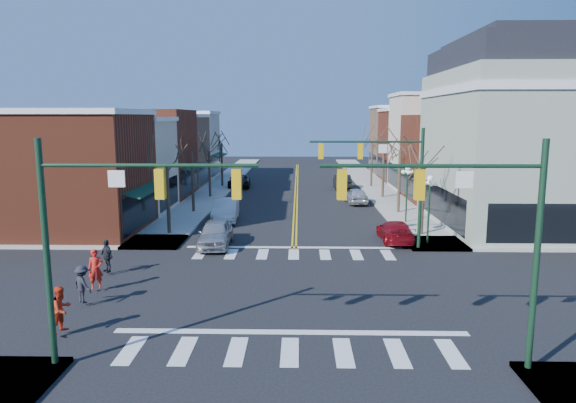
# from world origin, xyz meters

# --- Properties ---
(ground) EXTENTS (160.00, 160.00, 0.00)m
(ground) POSITION_xyz_m (0.00, 0.00, 0.00)
(ground) COLOR black
(ground) RESTS_ON ground
(sidewalk_left) EXTENTS (3.50, 70.00, 0.15)m
(sidewalk_left) POSITION_xyz_m (-8.75, 20.00, 0.07)
(sidewalk_left) COLOR #9E9B93
(sidewalk_left) RESTS_ON ground
(sidewalk_right) EXTENTS (3.50, 70.00, 0.15)m
(sidewalk_right) POSITION_xyz_m (8.75, 20.00, 0.07)
(sidewalk_right) COLOR #9E9B93
(sidewalk_right) RESTS_ON ground
(bldg_left_brick_a) EXTENTS (10.00, 8.50, 8.00)m
(bldg_left_brick_a) POSITION_xyz_m (-15.50, 11.75, 4.00)
(bldg_left_brick_a) COLOR maroon
(bldg_left_brick_a) RESTS_ON ground
(bldg_left_stucco_a) EXTENTS (10.00, 7.00, 7.50)m
(bldg_left_stucco_a) POSITION_xyz_m (-15.50, 19.50, 3.75)
(bldg_left_stucco_a) COLOR beige
(bldg_left_stucco_a) RESTS_ON ground
(bldg_left_brick_b) EXTENTS (10.00, 9.00, 8.50)m
(bldg_left_brick_b) POSITION_xyz_m (-15.50, 27.50, 4.25)
(bldg_left_brick_b) COLOR maroon
(bldg_left_brick_b) RESTS_ON ground
(bldg_left_tan) EXTENTS (10.00, 7.50, 7.80)m
(bldg_left_tan) POSITION_xyz_m (-15.50, 35.75, 3.90)
(bldg_left_tan) COLOR #8C674D
(bldg_left_tan) RESTS_ON ground
(bldg_left_stucco_b) EXTENTS (10.00, 8.00, 8.20)m
(bldg_left_stucco_b) POSITION_xyz_m (-15.50, 43.50, 4.10)
(bldg_left_stucco_b) COLOR beige
(bldg_left_stucco_b) RESTS_ON ground
(bldg_right_brick_a) EXTENTS (10.00, 8.50, 8.00)m
(bldg_right_brick_a) POSITION_xyz_m (15.50, 25.75, 4.00)
(bldg_right_brick_a) COLOR maroon
(bldg_right_brick_a) RESTS_ON ground
(bldg_right_stucco) EXTENTS (10.00, 7.00, 10.00)m
(bldg_right_stucco) POSITION_xyz_m (15.50, 33.50, 5.00)
(bldg_right_stucco) COLOR beige
(bldg_right_stucco) RESTS_ON ground
(bldg_right_brick_b) EXTENTS (10.00, 8.00, 8.50)m
(bldg_right_brick_b) POSITION_xyz_m (15.50, 41.00, 4.25)
(bldg_right_brick_b) COLOR maroon
(bldg_right_brick_b) RESTS_ON ground
(bldg_right_tan) EXTENTS (10.00, 8.00, 9.00)m
(bldg_right_tan) POSITION_xyz_m (15.50, 49.00, 4.50)
(bldg_right_tan) COLOR #8C674D
(bldg_right_tan) RESTS_ON ground
(victorian_corner) EXTENTS (12.25, 14.25, 13.30)m
(victorian_corner) POSITION_xyz_m (16.50, 14.50, 6.66)
(victorian_corner) COLOR #97A28C
(victorian_corner) RESTS_ON ground
(traffic_mast_near_left) EXTENTS (6.60, 0.28, 7.20)m
(traffic_mast_near_left) POSITION_xyz_m (-5.55, -7.40, 4.71)
(traffic_mast_near_left) COLOR #14331E
(traffic_mast_near_left) RESTS_ON ground
(traffic_mast_near_right) EXTENTS (6.60, 0.28, 7.20)m
(traffic_mast_near_right) POSITION_xyz_m (5.55, -7.40, 4.71)
(traffic_mast_near_right) COLOR #14331E
(traffic_mast_near_right) RESTS_ON ground
(traffic_mast_far_right) EXTENTS (6.60, 0.28, 7.20)m
(traffic_mast_far_right) POSITION_xyz_m (5.55, 7.40, 4.71)
(traffic_mast_far_right) COLOR #14331E
(traffic_mast_far_right) RESTS_ON ground
(lamppost_corner) EXTENTS (0.36, 0.36, 4.33)m
(lamppost_corner) POSITION_xyz_m (8.20, 8.50, 2.96)
(lamppost_corner) COLOR #14331E
(lamppost_corner) RESTS_ON ground
(lamppost_midblock) EXTENTS (0.36, 0.36, 4.33)m
(lamppost_midblock) POSITION_xyz_m (8.20, 15.00, 2.96)
(lamppost_midblock) COLOR #14331E
(lamppost_midblock) RESTS_ON ground
(tree_left_a) EXTENTS (0.24, 0.24, 4.76)m
(tree_left_a) POSITION_xyz_m (-8.40, 11.00, 2.38)
(tree_left_a) COLOR #382B21
(tree_left_a) RESTS_ON ground
(tree_left_b) EXTENTS (0.24, 0.24, 5.04)m
(tree_left_b) POSITION_xyz_m (-8.40, 19.00, 2.52)
(tree_left_b) COLOR #382B21
(tree_left_b) RESTS_ON ground
(tree_left_c) EXTENTS (0.24, 0.24, 4.55)m
(tree_left_c) POSITION_xyz_m (-8.40, 27.00, 2.27)
(tree_left_c) COLOR #382B21
(tree_left_c) RESTS_ON ground
(tree_left_d) EXTENTS (0.24, 0.24, 4.90)m
(tree_left_d) POSITION_xyz_m (-8.40, 35.00, 2.45)
(tree_left_d) COLOR #382B21
(tree_left_d) RESTS_ON ground
(tree_right_a) EXTENTS (0.24, 0.24, 4.62)m
(tree_right_a) POSITION_xyz_m (8.40, 11.00, 2.31)
(tree_right_a) COLOR #382B21
(tree_right_a) RESTS_ON ground
(tree_right_b) EXTENTS (0.24, 0.24, 5.18)m
(tree_right_b) POSITION_xyz_m (8.40, 19.00, 2.59)
(tree_right_b) COLOR #382B21
(tree_right_b) RESTS_ON ground
(tree_right_c) EXTENTS (0.24, 0.24, 4.83)m
(tree_right_c) POSITION_xyz_m (8.40, 27.00, 2.42)
(tree_right_c) COLOR #382B21
(tree_right_c) RESTS_ON ground
(tree_right_d) EXTENTS (0.24, 0.24, 4.97)m
(tree_right_d) POSITION_xyz_m (8.40, 35.00, 2.48)
(tree_right_d) COLOR #382B21
(tree_right_d) RESTS_ON ground
(car_left_near) EXTENTS (2.03, 4.74, 1.60)m
(car_left_near) POSITION_xyz_m (-4.80, 8.00, 0.80)
(car_left_near) COLOR #A7A8AB
(car_left_near) RESTS_ON ground
(car_left_mid) EXTENTS (2.04, 5.15, 1.67)m
(car_left_mid) POSITION_xyz_m (-5.29, 15.83, 0.83)
(car_left_mid) COLOR silver
(car_left_mid) RESTS_ON ground
(car_left_far) EXTENTS (2.65, 5.21, 1.41)m
(car_left_far) POSITION_xyz_m (-6.40, 34.37, 0.71)
(car_left_far) COLOR black
(car_left_far) RESTS_ON ground
(car_right_near) EXTENTS (1.89, 4.58, 1.32)m
(car_right_near) POSITION_xyz_m (6.40, 9.49, 0.66)
(car_right_near) COLOR maroon
(car_right_near) RESTS_ON ground
(car_right_mid) EXTENTS (2.02, 4.41, 1.46)m
(car_right_mid) POSITION_xyz_m (5.49, 23.91, 0.73)
(car_right_mid) COLOR silver
(car_right_mid) RESTS_ON ground
(car_right_far) EXTENTS (1.72, 4.78, 1.57)m
(car_right_far) POSITION_xyz_m (5.02, 33.71, 0.78)
(car_right_far) COLOR black
(car_right_far) RESTS_ON ground
(pedestrian_red_a) EXTENTS (0.77, 0.65, 1.81)m
(pedestrian_red_a) POSITION_xyz_m (-8.85, -0.33, 1.05)
(pedestrian_red_a) COLOR red
(pedestrian_red_a) RESTS_ON sidewalk_left
(pedestrian_red_b) EXTENTS (0.89, 1.00, 1.71)m
(pedestrian_red_b) POSITION_xyz_m (-8.21, -5.09, 1.00)
(pedestrian_red_b) COLOR red
(pedestrian_red_b) RESTS_ON sidewalk_left
(pedestrian_dark_a) EXTENTS (1.00, 0.93, 1.65)m
(pedestrian_dark_a) POSITION_xyz_m (-9.29, 2.18, 0.97)
(pedestrian_dark_a) COLOR #212229
(pedestrian_dark_a) RESTS_ON sidewalk_left
(pedestrian_dark_b) EXTENTS (1.19, 1.08, 1.60)m
(pedestrian_dark_b) POSITION_xyz_m (-8.69, -2.14, 0.95)
(pedestrian_dark_b) COLOR black
(pedestrian_dark_b) RESTS_ON sidewalk_left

